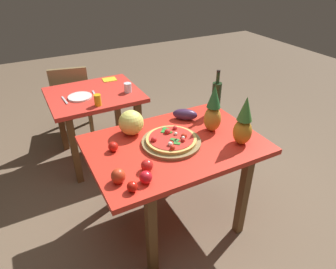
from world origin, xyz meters
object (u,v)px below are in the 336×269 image
at_px(drinking_glass_water, 128,88).
at_px(tomato_by_bottle, 147,165).
at_px(wine_bottle, 216,97).
at_px(knife_utensil, 95,94).
at_px(background_table, 95,105).
at_px(dining_chair, 72,96).
at_px(melon, 131,123).
at_px(dinner_plate, 80,97).
at_px(eggplant, 185,114).
at_px(tomato_near_board, 146,177).
at_px(drinking_glass_juice, 98,100).
at_px(fork_utensil, 65,100).
at_px(bell_pepper, 118,176).
at_px(pineapple_right, 213,111).
at_px(pineapple_left, 244,123).
at_px(tomato_at_corner, 132,187).
at_px(tomato_beside_pepper, 113,147).
at_px(pizza, 171,139).
at_px(display_table, 175,153).
at_px(napkin_folded, 109,79).
at_px(pizza_board, 171,142).

bearing_deg(drinking_glass_water, tomato_by_bottle, -105.86).
bearing_deg(wine_bottle, knife_utensil, 133.42).
bearing_deg(background_table, tomato_by_bottle, -91.58).
bearing_deg(dining_chair, melon, 108.42).
height_order(dining_chair, dinner_plate, dining_chair).
xyz_separation_m(eggplant, tomato_near_board, (-0.60, -0.56, -0.01)).
xyz_separation_m(tomato_near_board, drinking_glass_juice, (0.05, 1.14, 0.01)).
relative_size(tomato_by_bottle, fork_utensil, 0.43).
bearing_deg(bell_pepper, pineapple_right, 15.93).
relative_size(pineapple_left, tomato_at_corner, 5.69).
xyz_separation_m(pineapple_right, tomato_beside_pepper, (-0.76, 0.08, -0.13)).
height_order(pineapple_right, tomato_near_board, pineapple_right).
distance_m(dining_chair, melon, 1.51).
bearing_deg(fork_utensil, drinking_glass_juice, -47.82).
xyz_separation_m(eggplant, knife_utensil, (-0.51, 0.82, -0.04)).
relative_size(eggplant, fork_utensil, 1.11).
xyz_separation_m(pineapple_right, tomato_near_board, (-0.69, -0.32, -0.12)).
distance_m(eggplant, tomato_at_corner, 0.92).
height_order(background_table, fork_utensil, fork_utensil).
bearing_deg(bell_pepper, fork_utensil, 92.24).
bearing_deg(tomato_beside_pepper, pizza, -15.38).
height_order(display_table, dining_chair, dining_chair).
bearing_deg(wine_bottle, eggplant, 175.87).
xyz_separation_m(melon, knife_utensil, (-0.05, 0.82, -0.09)).
relative_size(pizza, pineapple_left, 0.99).
bearing_deg(knife_utensil, tomato_by_bottle, -87.38).
height_order(display_table, melon, melon).
distance_m(bell_pepper, tomato_at_corner, 0.12).
bearing_deg(pineapple_left, drinking_glass_juice, 124.03).
relative_size(dining_chair, napkin_folded, 6.07).
height_order(wine_bottle, napkin_folded, wine_bottle).
xyz_separation_m(eggplant, tomato_by_bottle, (-0.55, -0.46, -0.01)).
xyz_separation_m(pineapple_left, tomato_by_bottle, (-0.72, 0.03, -0.12)).
distance_m(tomato_near_board, tomato_at_corner, 0.10).
distance_m(pineapple_left, tomato_by_bottle, 0.73).
height_order(background_table, tomato_by_bottle, tomato_by_bottle).
bearing_deg(napkin_folded, tomato_by_bottle, -100.06).
bearing_deg(napkin_folded, knife_utensil, -128.91).
bearing_deg(pineapple_right, tomato_beside_pepper, 173.58).
bearing_deg(pineapple_left, knife_utensil, 117.70).
distance_m(pineapple_right, drinking_glass_water, 1.03).
bearing_deg(pineapple_right, dining_chair, 112.81).
height_order(tomato_by_bottle, drinking_glass_juice, drinking_glass_juice).
bearing_deg(pineapple_right, drinking_glass_juice, 127.86).
bearing_deg(tomato_at_corner, melon, 68.32).
height_order(pizza_board, tomato_at_corner, tomato_at_corner).
bearing_deg(pineapple_left, pizza, 153.36).
bearing_deg(pineapple_right, knife_utensil, 119.66).
distance_m(background_table, knife_utensil, 0.14).
distance_m(pizza, drinking_glass_water, 1.00).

